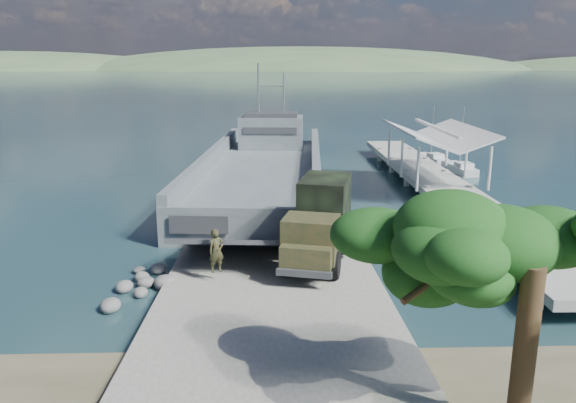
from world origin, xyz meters
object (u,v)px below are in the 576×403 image
object	(u,v)px
sailboat_near	(460,169)
landing_craft	(263,178)
sailboat_far	(431,159)
soldier	(217,259)
overhang_tree	(507,266)
military_truck	(321,220)
pier	(438,175)

from	to	relation	value
sailboat_near	landing_craft	bearing A→B (deg)	-167.00
sailboat_near	sailboat_far	size ratio (longest dim) A/B	1.06
landing_craft	soldier	xyz separation A→B (m)	(-1.83, -21.10, 0.63)
sailboat_near	overhang_tree	size ratio (longest dim) A/B	0.86
soldier	landing_craft	bearing A→B (deg)	57.97
soldier	sailboat_near	size ratio (longest dim) A/B	0.32
sailboat_far	overhang_tree	size ratio (longest dim) A/B	0.81
landing_craft	overhang_tree	bearing A→B (deg)	-74.47
sailboat_far	overhang_tree	xyz separation A→B (m)	(-10.81, -44.18, 5.06)
soldier	overhang_tree	distance (m)	14.64
military_truck	sailboat_near	size ratio (longest dim) A/B	1.36
overhang_tree	military_truck	bearing A→B (deg)	103.18
pier	sailboat_near	xyz separation A→B (m)	(4.84, 8.93, -1.26)
pier	sailboat_near	bearing A→B (deg)	61.55
sailboat_near	soldier	bearing A→B (deg)	-132.23
sailboat_near	overhang_tree	distance (m)	40.74
landing_craft	soldier	distance (m)	21.18
soldier	overhang_tree	size ratio (longest dim) A/B	0.28
landing_craft	sailboat_far	size ratio (longest dim) A/B	6.19
landing_craft	sailboat_far	distance (m)	21.02
military_truck	sailboat_near	distance (m)	28.69
soldier	sailboat_far	world-z (taller)	sailboat_far
soldier	sailboat_far	bearing A→B (deg)	32.58
sailboat_far	soldier	bearing A→B (deg)	-134.27
pier	military_truck	bearing A→B (deg)	-124.70
pier	overhang_tree	world-z (taller)	overhang_tree
landing_craft	overhang_tree	size ratio (longest dim) A/B	5.03
military_truck	overhang_tree	xyz separation A→B (m)	(3.39, -14.48, 2.96)
military_truck	sailboat_far	xyz separation A→B (m)	(14.20, 29.71, -2.09)
pier	overhang_tree	size ratio (longest dim) A/B	5.96
soldier	military_truck	bearing A→B (deg)	4.94
overhang_tree	soldier	bearing A→B (deg)	126.66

